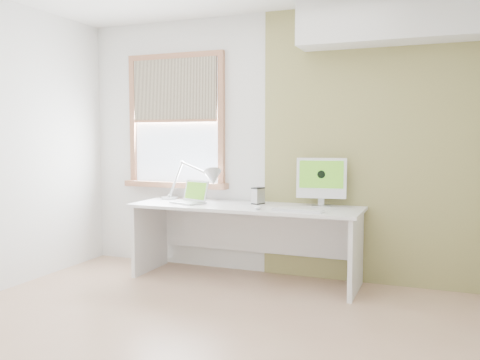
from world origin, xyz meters
The scene contains 12 objects.
room centered at (0.00, 0.00, 1.30)m, with size 4.04×3.54×2.64m.
accent_wall centered at (1.00, 1.74, 1.30)m, with size 2.00×0.02×2.60m, color #9C9654.
soffit centered at (1.20, 1.57, 2.40)m, with size 1.60×0.40×0.42m, color white.
window centered at (-1.00, 1.71, 1.54)m, with size 1.20×0.14×1.42m.
desk centered at (-0.08, 1.44, 0.53)m, with size 2.20×0.70×0.73m.
desk_lamp centered at (-0.58, 1.55, 0.94)m, with size 0.73×0.29×0.41m.
laptop centered at (-0.64, 1.35, 0.78)m, with size 0.38×0.34×0.22m.
phone_dock centered at (-0.01, 1.59, 0.77)m, with size 0.07×0.07×0.13m.
external_drive centered at (0.00, 1.52, 0.81)m, with size 0.11×0.14×0.16m.
imac centered at (0.61, 1.58, 0.98)m, with size 0.47×0.18×0.45m.
keyboard centered at (0.49, 1.18, 0.74)m, with size 0.47×0.16×0.02m.
mouse centered at (0.12, 1.18, 0.75)m, with size 0.07×0.11×0.03m, color white.
Camera 1 is at (1.63, -3.10, 1.37)m, focal length 38.05 mm.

